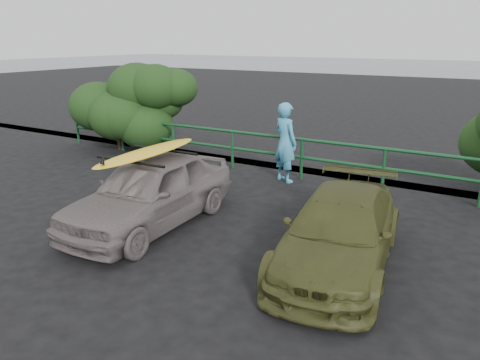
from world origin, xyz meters
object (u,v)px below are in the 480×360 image
object	(u,v)px
sedan	(150,192)
man	(285,142)
olive_vehicle	(340,231)
guardrail	(266,154)
surfboard	(148,152)

from	to	relation	value
sedan	man	size ratio (longest dim) A/B	2.00
sedan	olive_vehicle	size ratio (longest dim) A/B	1.00
guardrail	man	world-z (taller)	man
guardrail	sedan	size ratio (longest dim) A/B	3.63
olive_vehicle	man	xyz separation A→B (m)	(-2.63, 3.61, 0.41)
sedan	olive_vehicle	world-z (taller)	sedan
surfboard	guardrail	bearing A→B (deg)	85.06
olive_vehicle	surfboard	xyz separation A→B (m)	(-3.55, -0.22, 0.84)
guardrail	sedan	world-z (taller)	sedan
sedan	surfboard	size ratio (longest dim) A/B	1.44
man	surfboard	bearing A→B (deg)	100.61
olive_vehicle	man	world-z (taller)	man
sedan	man	world-z (taller)	man
olive_vehicle	sedan	bearing A→B (deg)	175.18
sedan	olive_vehicle	xyz separation A→B (m)	(3.55, 0.22, -0.10)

